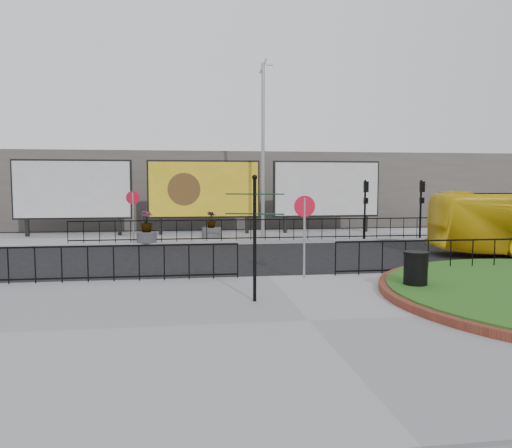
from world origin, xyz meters
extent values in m
plane|color=black|center=(0.00, 0.00, 0.00)|extent=(90.00, 90.00, 0.00)
cube|color=gray|center=(0.00, -5.00, 0.06)|extent=(30.00, 10.00, 0.12)
cube|color=gray|center=(0.00, 12.00, 0.06)|extent=(44.00, 6.00, 0.12)
cylinder|color=gray|center=(-5.00, 9.40, 1.32)|extent=(0.07, 0.07, 2.40)
cylinder|color=red|center=(-5.00, 9.40, 2.27)|extent=(0.64, 0.03, 0.64)
cylinder|color=white|center=(-5.00, 9.42, 2.27)|extent=(0.50, 0.03, 0.50)
cylinder|color=gray|center=(1.00, -0.40, 1.32)|extent=(0.07, 0.07, 2.40)
cylinder|color=red|center=(1.00, -0.40, 2.27)|extent=(0.64, 0.03, 0.64)
cylinder|color=white|center=(1.00, -0.38, 2.27)|extent=(0.50, 0.03, 0.50)
cube|color=black|center=(-10.90, 13.00, 0.62)|extent=(0.18, 0.18, 1.00)
cube|color=black|center=(-6.10, 13.00, 0.62)|extent=(0.18, 0.18, 1.00)
cube|color=black|center=(-8.50, 13.00, 2.62)|extent=(6.20, 0.25, 3.20)
cube|color=silver|center=(-8.50, 12.84, 2.62)|extent=(6.00, 0.06, 3.00)
cube|color=black|center=(-3.90, 13.00, 0.62)|extent=(0.18, 0.18, 1.00)
cube|color=black|center=(0.90, 13.00, 0.62)|extent=(0.18, 0.18, 1.00)
cube|color=black|center=(-1.50, 13.00, 2.62)|extent=(6.20, 0.25, 3.20)
cube|color=yellow|center=(-1.50, 12.84, 2.62)|extent=(6.00, 0.06, 3.00)
cube|color=black|center=(3.10, 13.00, 0.62)|extent=(0.18, 0.18, 1.00)
cube|color=black|center=(7.90, 13.00, 0.62)|extent=(0.18, 0.18, 1.00)
cube|color=black|center=(5.50, 13.00, 2.62)|extent=(6.20, 0.25, 3.20)
cube|color=silver|center=(5.50, 12.84, 2.62)|extent=(6.00, 0.06, 3.00)
cylinder|color=gray|center=(1.50, 11.00, 4.62)|extent=(0.18, 0.18, 9.00)
cylinder|color=gray|center=(1.50, 11.00, 8.97)|extent=(0.43, 0.10, 0.77)
cube|color=gray|center=(1.85, 11.00, 9.07)|extent=(0.35, 0.15, 0.12)
cylinder|color=black|center=(6.50, 9.40, 1.62)|extent=(0.10, 0.10, 3.00)
cube|color=black|center=(6.50, 9.28, 2.77)|extent=(0.22, 0.18, 0.55)
cube|color=black|center=(6.50, 9.28, 2.07)|extent=(0.20, 0.16, 0.30)
cylinder|color=black|center=(9.50, 9.40, 1.62)|extent=(0.10, 0.10, 3.00)
cube|color=black|center=(9.50, 9.28, 2.77)|extent=(0.22, 0.18, 0.55)
cube|color=black|center=(9.50, 9.28, 2.07)|extent=(0.20, 0.16, 0.30)
cube|color=#5F5A53|center=(0.00, 22.00, 2.50)|extent=(40.00, 10.00, 5.00)
cylinder|color=black|center=(-0.88, -3.15, 1.59)|extent=(0.08, 0.08, 2.93)
sphere|color=black|center=(-0.88, -3.15, 3.10)|extent=(0.13, 0.13, 0.13)
cube|color=black|center=(-1.22, -3.01, 2.70)|extent=(0.68, 0.38, 0.03)
cube|color=black|center=(-0.52, -3.24, 2.70)|extent=(0.70, 0.29, 0.03)
cube|color=black|center=(-1.23, -3.04, 2.23)|extent=(0.70, 0.32, 0.03)
cube|color=black|center=(-0.54, -3.29, 2.23)|extent=(0.68, 0.38, 0.03)
cylinder|color=black|center=(3.38, -2.81, 0.62)|extent=(0.60, 0.60, 1.01)
cylinder|color=black|center=(3.38, -2.81, 1.16)|extent=(0.65, 0.65, 0.07)
cylinder|color=#4C4C4F|center=(-4.39, 9.40, 0.37)|extent=(0.96, 0.96, 0.50)
imported|color=#2B5216|center=(-4.39, 9.40, 1.14)|extent=(0.82, 0.82, 1.04)
cylinder|color=#4C4C4F|center=(-1.20, 11.00, 0.38)|extent=(1.00, 1.00, 0.52)
imported|color=#2B5216|center=(-1.20, 11.00, 1.07)|extent=(0.64, 0.64, 0.86)
camera|label=1|loc=(-2.49, -14.87, 2.96)|focal=35.00mm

